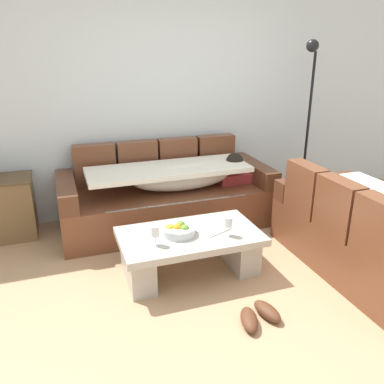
# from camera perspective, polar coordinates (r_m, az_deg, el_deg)

# --- Properties ---
(ground_plane) EXTENTS (14.00, 14.00, 0.00)m
(ground_plane) POSITION_cam_1_polar(r_m,az_deg,el_deg) (3.26, 8.73, -15.27)
(ground_plane) COLOR tan
(back_wall) EXTENTS (9.00, 0.10, 2.70)m
(back_wall) POSITION_cam_1_polar(r_m,az_deg,el_deg) (4.68, -2.89, 13.77)
(back_wall) COLOR silver
(back_wall) RESTS_ON ground_plane
(couch_along_wall) EXTENTS (2.26, 0.92, 0.88)m
(couch_along_wall) POSITION_cam_1_polar(r_m,az_deg,el_deg) (4.37, -3.24, -0.47)
(couch_along_wall) COLOR brown
(couch_along_wall) RESTS_ON ground_plane
(couch_near_window) EXTENTS (0.92, 1.75, 0.88)m
(couch_near_window) POSITION_cam_1_polar(r_m,az_deg,el_deg) (3.78, 24.03, -5.75)
(couch_near_window) COLOR brown
(couch_near_window) RESTS_ON ground_plane
(coffee_table) EXTENTS (1.20, 0.68, 0.38)m
(coffee_table) POSITION_cam_1_polar(r_m,az_deg,el_deg) (3.46, -0.34, -8.03)
(coffee_table) COLOR #B6B1A4
(coffee_table) RESTS_ON ground_plane
(fruit_bowl) EXTENTS (0.28, 0.28, 0.10)m
(fruit_bowl) POSITION_cam_1_polar(r_m,az_deg,el_deg) (3.36, -1.96, -5.48)
(fruit_bowl) COLOR silver
(fruit_bowl) RESTS_ON coffee_table
(wine_glass_near_left) EXTENTS (0.07, 0.07, 0.17)m
(wine_glass_near_left) POSITION_cam_1_polar(r_m,az_deg,el_deg) (3.17, -5.32, -5.73)
(wine_glass_near_left) COLOR silver
(wine_glass_near_left) RESTS_ON coffee_table
(wine_glass_near_right) EXTENTS (0.07, 0.07, 0.17)m
(wine_glass_near_right) POSITION_cam_1_polar(r_m,az_deg,el_deg) (3.32, 5.22, -4.45)
(wine_glass_near_right) COLOR silver
(wine_glass_near_right) RESTS_ON coffee_table
(open_magazine) EXTENTS (0.34, 0.30, 0.01)m
(open_magazine) POSITION_cam_1_polar(r_m,az_deg,el_deg) (3.47, 2.97, -5.30)
(open_magazine) COLOR white
(open_magazine) RESTS_ON coffee_table
(floor_lamp) EXTENTS (0.33, 0.31, 1.95)m
(floor_lamp) POSITION_cam_1_polar(r_m,az_deg,el_deg) (5.01, 16.31, 10.74)
(floor_lamp) COLOR black
(floor_lamp) RESTS_ON ground_plane
(pair_of_shoes) EXTENTS (0.35, 0.33, 0.09)m
(pair_of_shoes) POSITION_cam_1_polar(r_m,az_deg,el_deg) (3.05, 9.52, -17.08)
(pair_of_shoes) COLOR #59331E
(pair_of_shoes) RESTS_ON ground_plane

